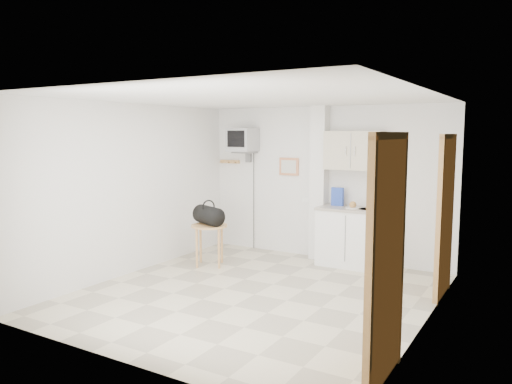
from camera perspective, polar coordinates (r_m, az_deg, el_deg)
The scene contains 7 objects.
ground at distance 6.56m, azimuth -0.16°, elevation -11.63°, with size 4.50×4.50×0.00m, color beige.
room_envelope at distance 6.21m, azimuth 2.16°, elevation 1.84°, with size 4.24×4.54×2.55m.
kitchenette at distance 7.90m, azimuth 10.94°, elevation -2.57°, with size 1.03×0.58×2.10m.
crt_television at distance 8.71m, azimuth -1.54°, elevation 5.88°, with size 0.44×0.45×2.15m.
round_table at distance 7.84m, azimuth -5.35°, elevation -4.44°, with size 0.56×0.56×0.65m.
duffel_bag at distance 7.82m, azimuth -5.44°, elevation -2.65°, with size 0.60×0.48×0.39m.
water_bottle at distance 6.37m, azimuth 15.15°, elevation -11.04°, with size 0.11×0.11×0.33m.
Camera 1 is at (3.19, -5.34, 2.07)m, focal length 35.00 mm.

